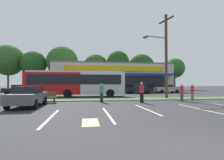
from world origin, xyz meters
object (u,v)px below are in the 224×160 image
at_px(city_bus, 76,83).
at_px(bus_stop_bench, 47,97).
at_px(utility_pole, 165,53).
at_px(pedestrian_far, 182,93).
at_px(pedestrian_near_bench, 102,93).
at_px(car_3, 19,90).
at_px(car_0, 138,89).
at_px(pedestrian_mid, 192,92).
at_px(car_2, 28,96).
at_px(car_1, 167,89).
at_px(pedestrian_by_pole, 142,92).

height_order(city_bus, bus_stop_bench, city_bus).
distance_m(utility_pole, pedestrian_far, 4.90).
bearing_deg(bus_stop_bench, pedestrian_near_bench, 176.33).
relative_size(car_3, pedestrian_far, 2.58).
xyz_separation_m(car_0, pedestrian_far, (-0.02, -13.67, 0.05)).
bearing_deg(bus_stop_bench, pedestrian_mid, 180.00).
distance_m(city_bus, car_2, 9.98).
distance_m(pedestrian_mid, pedestrian_far, 1.72).
bearing_deg(car_2, car_3, -158.51).
bearing_deg(utility_pole, car_2, -160.35).
bearing_deg(pedestrian_far, city_bus, -14.88).
distance_m(car_0, pedestrian_mid, 13.02).
height_order(city_bus, car_1, city_bus).
height_order(car_1, pedestrian_far, pedestrian_far).
distance_m(car_0, car_2, 20.20).
height_order(car_3, pedestrian_mid, pedestrian_mid).
relative_size(city_bus, pedestrian_mid, 7.66).
distance_m(car_1, pedestrian_by_pole, 18.11).
xyz_separation_m(bus_stop_bench, pedestrian_far, (12.18, -0.74, 0.32)).
distance_m(utility_pole, car_1, 14.08).
distance_m(bus_stop_bench, car_2, 2.70).
xyz_separation_m(utility_pole, car_3, (-18.61, 10.90, -4.16)).
bearing_deg(pedestrian_near_bench, car_1, 76.25).
distance_m(utility_pole, car_3, 21.97).
distance_m(city_bus, pedestrian_far, 12.67).
xyz_separation_m(utility_pole, pedestrian_near_bench, (-7.07, -2.20, -4.09)).
relative_size(pedestrian_near_bench, pedestrian_by_pole, 0.93).
bearing_deg(pedestrian_by_pole, pedestrian_near_bench, -151.07).
bearing_deg(city_bus, bus_stop_bench, -105.51).
height_order(utility_pole, city_bus, utility_pole).
xyz_separation_m(car_1, pedestrian_near_bench, (-13.17, -14.19, 0.06)).
bearing_deg(pedestrian_near_bench, car_2, -128.30).
bearing_deg(utility_pole, car_3, 149.64).
height_order(car_3, pedestrian_by_pole, pedestrian_by_pole).
distance_m(utility_pole, pedestrian_mid, 4.94).
xyz_separation_m(car_2, pedestrian_by_pole, (8.86, 1.24, 0.15)).
xyz_separation_m(city_bus, car_0, (10.06, 6.01, -0.99)).
bearing_deg(car_0, pedestrian_far, 89.92).
bearing_deg(car_3, pedestrian_mid, 148.06).
distance_m(pedestrian_near_bench, pedestrian_mid, 9.00).
height_order(city_bus, car_3, city_bus).
bearing_deg(pedestrian_mid, car_2, 97.24).
xyz_separation_m(car_0, car_1, (5.71, 0.96, 0.01)).
relative_size(pedestrian_by_pole, pedestrian_far, 1.10).
relative_size(car_1, pedestrian_near_bench, 2.75).
distance_m(car_0, pedestrian_near_bench, 15.19).
distance_m(city_bus, car_0, 11.76).
xyz_separation_m(city_bus, pedestrian_mid, (11.60, -6.92, -0.96)).
xyz_separation_m(city_bus, car_3, (-8.94, 5.88, -0.99)).
bearing_deg(car_1, bus_stop_bench, -142.21).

